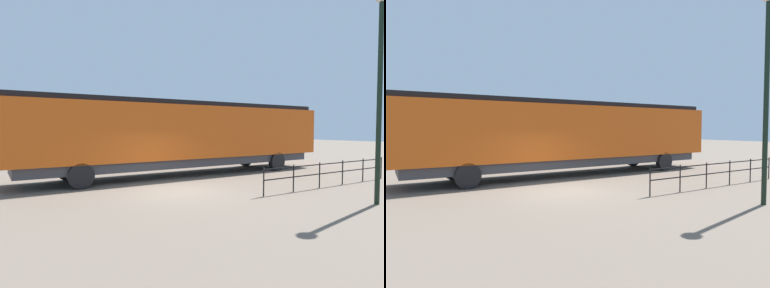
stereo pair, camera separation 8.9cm
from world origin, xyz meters
TOP-DOWN VIEW (x-y plane):
  - ground_plane at (0.00, 0.00)m, footprint 120.00×120.00m
  - locomotive at (-4.11, 3.29)m, footprint 3.14×18.19m
  - lamp_post at (5.43, 4.61)m, footprint 0.47×0.47m
  - platform_fence at (2.49, 6.39)m, footprint 0.05×8.25m

SIDE VIEW (x-z plane):
  - ground_plane at x=0.00m, z-range 0.00..0.00m
  - platform_fence at x=2.49m, z-range 0.16..1.26m
  - locomotive at x=-4.11m, z-range 0.26..4.24m
  - lamp_post at x=5.43m, z-range 1.16..8.29m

